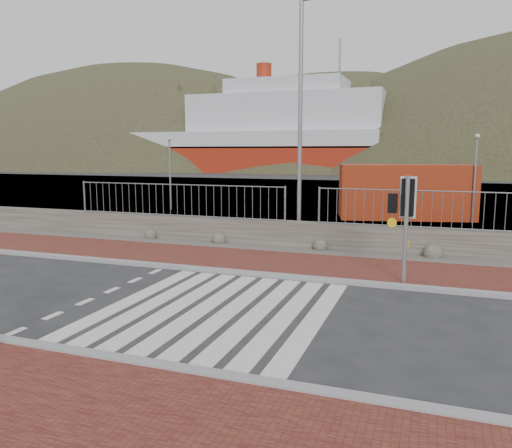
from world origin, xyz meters
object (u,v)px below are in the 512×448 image
at_px(ferry, 248,138).
at_px(shipping_container, 405,191).
at_px(streetlight, 304,108).
at_px(traffic_signal_far, 405,207).

height_order(ferry, shipping_container, ferry).
xyz_separation_m(streetlight, shipping_container, (3.08, 8.53, -3.49)).
relative_size(streetlight, shipping_container, 1.34).
distance_m(ferry, traffic_signal_far, 70.51).
height_order(ferry, streetlight, ferry).
distance_m(traffic_signal_far, shipping_container, 13.28).
bearing_deg(streetlight, traffic_signal_far, -46.35).
bearing_deg(ferry, streetlight, -67.77).
bearing_deg(traffic_signal_far, ferry, -60.31).
bearing_deg(shipping_container, traffic_signal_far, -100.17).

